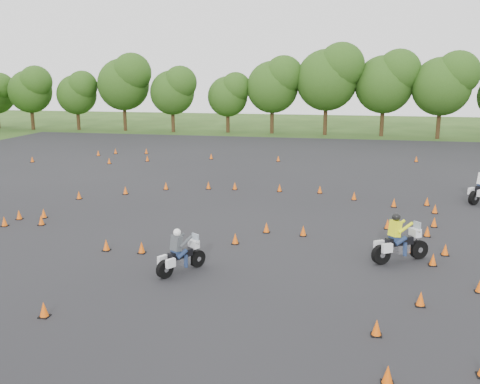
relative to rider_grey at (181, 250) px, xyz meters
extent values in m
plane|color=#2D5119|center=(0.54, 4.19, -0.85)|extent=(140.00, 140.00, 0.00)
plane|color=black|center=(0.54, 10.19, -0.84)|extent=(62.00, 62.00, 0.00)
cone|color=#F35A0A|center=(-2.91, -4.26, -0.62)|extent=(0.26, 0.26, 0.45)
cone|color=#F35A0A|center=(-11.63, 26.88, -0.62)|extent=(0.26, 0.26, 0.45)
cone|color=#F35A0A|center=(6.25, 12.66, -0.62)|extent=(0.26, 0.26, 0.45)
cone|color=#F35A0A|center=(-5.10, 13.16, -0.62)|extent=(0.26, 0.26, 0.45)
cone|color=#F35A0A|center=(-3.72, 1.72, -0.62)|extent=(0.26, 0.26, 0.45)
cone|color=#F35A0A|center=(4.25, 13.99, -0.62)|extent=(0.26, 0.26, 0.45)
cone|color=#F35A0A|center=(-9.15, 9.80, -0.62)|extent=(0.26, 0.26, 0.45)
cone|color=#F35A0A|center=(-18.97, 20.82, -0.62)|extent=(0.26, 0.26, 0.45)
cone|color=#F35A0A|center=(9.86, 7.86, -0.62)|extent=(0.26, 0.26, 0.45)
cone|color=#F35A0A|center=(-10.08, 23.06, -0.62)|extent=(0.26, 0.26, 0.45)
cone|color=#F35A0A|center=(10.11, 12.07, -0.62)|extent=(0.26, 0.26, 0.45)
cone|color=#F35A0A|center=(6.69, -3.52, -0.62)|extent=(0.26, 0.26, 0.45)
cone|color=#F35A0A|center=(1.25, 3.58, -0.62)|extent=(0.26, 0.26, 0.45)
cone|color=#F35A0A|center=(-8.92, 5.74, -0.62)|extent=(0.26, 0.26, 0.45)
cone|color=#F35A0A|center=(2.29, 5.45, -0.62)|extent=(0.26, 0.26, 0.45)
cone|color=#F35A0A|center=(-14.32, 26.38, -0.62)|extent=(0.26, 0.26, 0.45)
cone|color=#F35A0A|center=(8.33, 11.39, -0.62)|extent=(0.26, 0.26, 0.45)
cone|color=#F35A0A|center=(1.84, 13.98, -0.62)|extent=(0.26, 0.26, 0.45)
cone|color=#F35A0A|center=(-2.57, 13.83, -0.62)|extent=(0.26, 0.26, 0.45)
cone|color=#F35A0A|center=(-8.35, 4.57, -0.62)|extent=(0.26, 0.26, 0.45)
cone|color=#F35A0A|center=(0.36, 25.07, -0.62)|extent=(0.26, 0.26, 0.45)
cone|color=#F35A0A|center=(-7.04, 11.48, -0.62)|extent=(0.26, 0.26, 0.45)
cone|color=#F35A0A|center=(-2.19, 1.70, -0.62)|extent=(0.26, 0.26, 0.45)
cone|color=#F35A0A|center=(10.29, 10.46, -0.62)|extent=(0.26, 0.26, 0.45)
cone|color=#F35A0A|center=(9.68, 3.79, -0.62)|extent=(0.26, 0.26, 0.45)
cone|color=#F35A0A|center=(-12.59, 21.31, -0.62)|extent=(0.26, 0.26, 0.45)
cone|color=#F35A0A|center=(11.29, 26.94, -0.62)|extent=(0.26, 0.26, 0.45)
cone|color=#F35A0A|center=(-0.94, 14.00, -0.62)|extent=(0.26, 0.26, 0.45)
cone|color=#F35A0A|center=(7.70, 7.10, -0.62)|extent=(0.26, 0.26, 0.45)
cone|color=#F35A0A|center=(8.12, -1.30, -0.62)|extent=(0.26, 0.26, 0.45)
cone|color=#F35A0A|center=(9.03, 2.49, -0.62)|extent=(0.26, 0.26, 0.45)
cone|color=#F35A0A|center=(9.34, 6.24, -0.62)|extent=(0.26, 0.26, 0.45)
cone|color=#F35A0A|center=(6.82, -5.88, -0.62)|extent=(0.26, 0.26, 0.45)
cone|color=#F35A0A|center=(-15.29, 24.99, -0.62)|extent=(0.26, 0.26, 0.45)
cone|color=#F35A0A|center=(-9.94, 4.06, -0.62)|extent=(0.26, 0.26, 0.45)
cone|color=#F35A0A|center=(-9.96, 5.26, -0.62)|extent=(0.26, 0.26, 0.45)
cone|color=#F35A0A|center=(-5.27, 25.13, -0.62)|extent=(0.26, 0.26, 0.45)
cone|color=#F35A0A|center=(3.97, 5.27, -0.62)|extent=(0.26, 0.26, 0.45)
cone|color=#F35A0A|center=(10.17, 0.18, -0.62)|extent=(0.26, 0.26, 0.45)
camera|label=1|loc=(5.62, -17.48, 6.25)|focal=40.00mm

